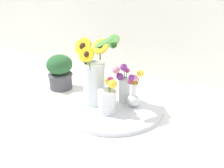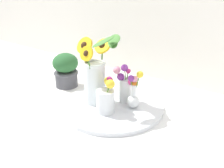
{
  "view_description": "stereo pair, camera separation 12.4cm",
  "coord_description": "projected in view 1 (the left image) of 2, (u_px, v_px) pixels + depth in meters",
  "views": [
    {
      "loc": [
        0.6,
        -0.91,
        0.62
      ],
      "look_at": [
        0.03,
        0.08,
        0.13
      ],
      "focal_mm": 42.0,
      "sensor_mm": 36.0,
      "label": 1
    },
    {
      "loc": [
        0.7,
        -0.85,
        0.62
      ],
      "look_at": [
        0.03,
        0.08,
        0.13
      ],
      "focal_mm": 42.0,
      "sensor_mm": 36.0,
      "label": 2
    }
  ],
  "objects": [
    {
      "name": "vase_small_center",
      "position": [
        108.0,
        98.0,
        1.19
      ],
      "size": [
        0.09,
        0.1,
        0.17
      ],
      "color": "white",
      "rests_on": "serving_tray"
    },
    {
      "name": "mason_jar_sunflowers",
      "position": [
        94.0,
        76.0,
        1.25
      ],
      "size": [
        0.23,
        0.21,
        0.35
      ],
      "color": "silver",
      "rests_on": "serving_tray"
    },
    {
      "name": "ground_plane",
      "position": [
        99.0,
        113.0,
        1.24
      ],
      "size": [
        6.0,
        6.0,
        0.0
      ],
      "primitive_type": "plane",
      "color": "white"
    },
    {
      "name": "serving_tray",
      "position": [
        112.0,
        106.0,
        1.29
      ],
      "size": [
        0.5,
        0.5,
        0.02
      ],
      "color": "silver",
      "rests_on": "ground_plane"
    },
    {
      "name": "potted_plant",
      "position": [
        60.0,
        71.0,
        1.48
      ],
      "size": [
        0.15,
        0.15,
        0.2
      ],
      "color": "#4C4C51",
      "rests_on": "ground_plane"
    },
    {
      "name": "vase_small_back",
      "position": [
        123.0,
        85.0,
        1.29
      ],
      "size": [
        0.08,
        0.07,
        0.2
      ],
      "color": "white",
      "rests_on": "serving_tray"
    },
    {
      "name": "vase_bulb_right",
      "position": [
        134.0,
        91.0,
        1.24
      ],
      "size": [
        0.09,
        0.07,
        0.19
      ],
      "color": "white",
      "rests_on": "serving_tray"
    }
  ]
}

